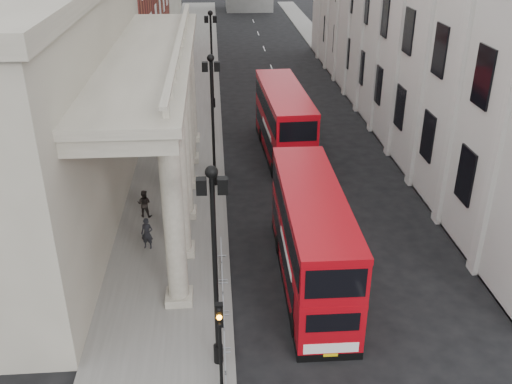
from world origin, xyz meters
The scene contains 14 objects.
sidewalk_west centered at (-3.00, 30.00, 0.06)m, with size 6.00×140.00×0.12m, color slate.
sidewalk_east centered at (13.50, 30.00, 0.06)m, with size 3.00×140.00×0.12m, color slate.
kerb centered at (-0.05, 30.00, 0.07)m, with size 0.20×140.00×0.14m, color slate.
portico_building centered at (-10.50, 18.00, 6.00)m, with size 9.00×28.00×12.00m, color gray.
lamp_post_south centered at (-0.60, 4.00, 4.91)m, with size 1.05×0.44×8.32m.
lamp_post_mid centered at (-0.60, 20.00, 4.91)m, with size 1.05×0.44×8.32m.
lamp_post_north centered at (-0.60, 36.00, 4.91)m, with size 1.05×0.44×8.32m.
traffic_light centered at (-0.50, 1.98, 3.11)m, with size 0.28×0.33×4.30m.
crowd_barriers centered at (-0.35, 2.23, 0.67)m, with size 0.50×18.75×1.10m.
bus_near centered at (3.80, 9.23, 2.46)m, with size 2.72×10.91×4.70m.
bus_far centered at (4.34, 24.94, 2.52)m, with size 3.15×11.28×4.83m.
pedestrian_a centered at (-4.13, 12.61, 0.97)m, with size 0.62×0.41×1.70m, color black.
pedestrian_b centered at (-4.63, 16.07, 0.94)m, with size 0.79×0.62×1.63m, color black.
pedestrian_c centered at (-3.16, 21.95, 1.04)m, with size 0.90×0.59×1.84m, color black.
Camera 1 is at (-0.38, -13.00, 15.90)m, focal length 40.00 mm.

